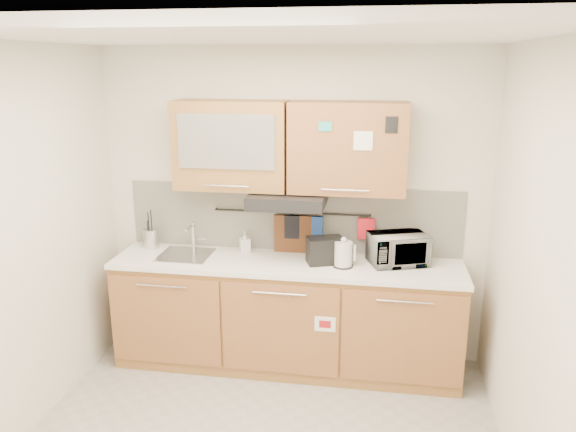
% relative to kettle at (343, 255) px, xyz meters
% --- Properties ---
extents(ceiling, '(3.20, 3.20, 0.00)m').
position_rel_kettle_xyz_m(ceiling, '(-0.46, -1.15, 1.58)').
color(ceiling, white).
rests_on(ceiling, wall_back).
extents(wall_back, '(3.20, 0.00, 3.20)m').
position_rel_kettle_xyz_m(wall_back, '(-0.46, 0.35, 0.28)').
color(wall_back, silver).
rests_on(wall_back, ground).
extents(wall_left, '(0.00, 3.00, 3.00)m').
position_rel_kettle_xyz_m(wall_left, '(-2.06, -1.15, 0.28)').
color(wall_left, silver).
rests_on(wall_left, ground).
extents(wall_right, '(0.00, 3.00, 3.00)m').
position_rel_kettle_xyz_m(wall_right, '(1.14, -1.15, 0.28)').
color(wall_right, silver).
rests_on(wall_right, ground).
extents(base_cabinet, '(2.80, 0.64, 0.88)m').
position_rel_kettle_xyz_m(base_cabinet, '(-0.46, 0.04, -0.61)').
color(base_cabinet, '#AB7A3C').
rests_on(base_cabinet, floor).
extents(countertop, '(2.82, 0.62, 0.04)m').
position_rel_kettle_xyz_m(countertop, '(-0.46, 0.04, -0.12)').
color(countertop, white).
rests_on(countertop, base_cabinet).
extents(backsplash, '(2.80, 0.02, 0.56)m').
position_rel_kettle_xyz_m(backsplash, '(-0.46, 0.34, 0.18)').
color(backsplash, silver).
rests_on(backsplash, countertop).
extents(upper_cabinets, '(1.82, 0.37, 0.70)m').
position_rel_kettle_xyz_m(upper_cabinets, '(-0.46, 0.17, 0.81)').
color(upper_cabinets, '#AB7A3C').
rests_on(upper_cabinets, wall_back).
extents(range_hood, '(0.60, 0.46, 0.10)m').
position_rel_kettle_xyz_m(range_hood, '(-0.46, 0.10, 0.40)').
color(range_hood, black).
rests_on(range_hood, upper_cabinets).
extents(sink, '(0.42, 0.40, 0.26)m').
position_rel_kettle_xyz_m(sink, '(-1.31, 0.06, -0.09)').
color(sink, silver).
rests_on(sink, countertop).
extents(utensil_rail, '(1.30, 0.02, 0.02)m').
position_rel_kettle_xyz_m(utensil_rail, '(-0.46, 0.30, 0.24)').
color(utensil_rail, black).
rests_on(utensil_rail, backsplash).
extents(utensil_crock, '(0.15, 0.15, 0.33)m').
position_rel_kettle_xyz_m(utensil_crock, '(-1.66, 0.21, -0.01)').
color(utensil_crock, '#BBBBC0').
rests_on(utensil_crock, countertop).
extents(kettle, '(0.18, 0.17, 0.24)m').
position_rel_kettle_xyz_m(kettle, '(0.00, 0.00, 0.00)').
color(kettle, beige).
rests_on(kettle, countertop).
extents(toaster, '(0.32, 0.25, 0.21)m').
position_rel_kettle_xyz_m(toaster, '(-0.15, 0.06, 0.01)').
color(toaster, black).
rests_on(toaster, countertop).
extents(microwave, '(0.52, 0.43, 0.24)m').
position_rel_kettle_xyz_m(microwave, '(0.42, 0.14, 0.03)').
color(microwave, '#999999').
rests_on(microwave, countertop).
extents(soap_bottle, '(0.11, 0.11, 0.18)m').
position_rel_kettle_xyz_m(soap_bottle, '(-0.84, 0.21, -0.00)').
color(soap_bottle, '#999999').
rests_on(soap_bottle, countertop).
extents(cutting_board, '(0.39, 0.03, 0.48)m').
position_rel_kettle_xyz_m(cutting_board, '(-0.41, 0.29, -0.01)').
color(cutting_board, brown).
rests_on(cutting_board, utensil_rail).
extents(oven_mitt, '(0.11, 0.03, 0.19)m').
position_rel_kettle_xyz_m(oven_mitt, '(-0.25, 0.29, 0.13)').
color(oven_mitt, '#21469B').
rests_on(oven_mitt, utensil_rail).
extents(dark_pouch, '(0.13, 0.04, 0.20)m').
position_rel_kettle_xyz_m(dark_pouch, '(-0.45, 0.29, 0.13)').
color(dark_pouch, black).
rests_on(dark_pouch, utensil_rail).
extents(pot_holder, '(0.14, 0.04, 0.17)m').
position_rel_kettle_xyz_m(pot_holder, '(0.16, 0.29, 0.14)').
color(pot_holder, red).
rests_on(pot_holder, utensil_rail).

